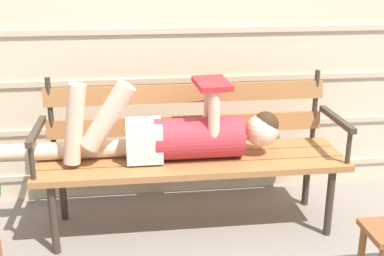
# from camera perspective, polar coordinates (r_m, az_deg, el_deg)

# --- Properties ---
(ground_plane) EXTENTS (12.00, 12.00, 0.00)m
(ground_plane) POSITION_cam_1_polar(r_m,az_deg,el_deg) (2.88, 0.43, -13.04)
(ground_plane) COLOR gray
(house_siding) EXTENTS (5.43, 0.08, 2.22)m
(house_siding) POSITION_cam_1_polar(r_m,az_deg,el_deg) (3.15, -1.19, 11.36)
(house_siding) COLOR beige
(house_siding) RESTS_ON ground
(park_bench) EXTENTS (1.76, 0.50, 0.89)m
(park_bench) POSITION_cam_1_polar(r_m,az_deg,el_deg) (2.87, -0.18, -2.12)
(park_bench) COLOR #9E6638
(park_bench) RESTS_ON ground
(reclining_person) EXTENTS (1.66, 0.27, 0.49)m
(reclining_person) POSITION_cam_1_polar(r_m,az_deg,el_deg) (2.76, -2.22, -0.71)
(reclining_person) COLOR #B72D38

